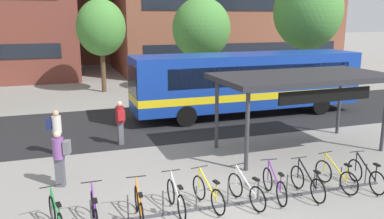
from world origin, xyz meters
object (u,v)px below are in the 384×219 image
parked_bicycle_purple_1 (95,212)px  street_tree_2 (201,29)px  commuter_grey_pack_2 (60,155)px  street_tree_1 (308,11)px  parked_bicycle_orange_2 (139,206)px  parked_bicycle_silver_3 (176,199)px  parked_bicycle_black_7 (307,183)px  commuter_red_pack_1 (120,120)px  city_bus (246,81)px  parked_bicycle_yellow_4 (208,194)px  street_tree_0 (101,28)px  parked_bicycle_yellow_8 (336,176)px  parked_bicycle_purple_6 (274,185)px  parked_bicycle_green_0 (56,217)px  transit_shelter (303,79)px  commuter_navy_pack_0 (56,129)px  parked_bicycle_white_5 (246,191)px  parked_bicycle_black_9 (366,176)px

parked_bicycle_purple_1 → street_tree_2: size_ratio=0.27×
commuter_grey_pack_2 → street_tree_1: (15.99, 11.21, 4.39)m
parked_bicycle_orange_2 → parked_bicycle_silver_3: bearing=-79.6°
parked_bicycle_black_7 → commuter_red_pack_1: 7.78m
city_bus → parked_bicycle_yellow_4: city_bus is taller
street_tree_0 → parked_bicycle_yellow_4: bearing=-87.4°
parked_bicycle_purple_1 → parked_bicycle_yellow_4: bearing=-88.8°
parked_bicycle_yellow_8 → street_tree_1: 16.94m
street_tree_2 → parked_bicycle_purple_1: bearing=-117.9°
parked_bicycle_purple_6 → commuter_grey_pack_2: 6.39m
parked_bicycle_yellow_8 → street_tree_2: 16.75m
parked_bicycle_green_0 → commuter_red_pack_1: bearing=-33.3°
parked_bicycle_purple_1 → transit_shelter: 9.05m
parked_bicycle_green_0 → parked_bicycle_purple_1: 0.89m
street_tree_1 → parked_bicycle_yellow_4: bearing=-131.4°
parked_bicycle_orange_2 → parked_bicycle_yellow_8: bearing=-85.8°
street_tree_2 → parked_bicycle_yellow_8: bearing=-95.3°
parked_bicycle_black_7 → street_tree_1: (9.28, 14.10, 5.03)m
street_tree_1 → street_tree_0: bearing=162.0°
parked_bicycle_yellow_4 → commuter_navy_pack_0: size_ratio=1.00×
parked_bicycle_orange_2 → transit_shelter: (6.93, 3.47, 2.38)m
parked_bicycle_white_5 → street_tree_2: street_tree_2 is taller
parked_bicycle_white_5 → street_tree_1: 18.64m
city_bus → parked_bicycle_orange_2: size_ratio=6.98×
parked_bicycle_purple_1 → parked_bicycle_white_5: size_ratio=1.01×
parked_bicycle_black_7 → parked_bicycle_yellow_8: bearing=-82.2°
street_tree_1 → street_tree_2: 7.14m
commuter_red_pack_1 → parked_bicycle_yellow_8: bearing=-141.7°
parked_bicycle_white_5 → parked_bicycle_yellow_4: bearing=70.7°
parked_bicycle_yellow_4 → street_tree_1: size_ratio=0.21×
commuter_red_pack_1 → street_tree_1: size_ratio=0.22×
parked_bicycle_yellow_4 → parked_bicycle_yellow_8: bearing=-100.8°
parked_bicycle_purple_6 → parked_bicycle_black_7: (0.99, -0.15, 0.00)m
parked_bicycle_black_7 → commuter_navy_pack_0: 9.10m
parked_bicycle_silver_3 → commuter_red_pack_1: 6.21m
parked_bicycle_black_9 → street_tree_2: bearing=1.6°
parked_bicycle_white_5 → parked_bicycle_orange_2: bearing=78.6°
parked_bicycle_yellow_4 → transit_shelter: size_ratio=0.25×
parked_bicycle_silver_3 → parked_bicycle_black_7: 3.88m
parked_bicycle_purple_6 → parked_bicycle_orange_2: bearing=97.8°
parked_bicycle_black_7 → transit_shelter: 4.77m
parked_bicycle_silver_3 → commuter_grey_pack_2: size_ratio=0.98×
street_tree_0 → street_tree_2: street_tree_2 is taller
parked_bicycle_green_0 → parked_bicycle_black_7: same height
parked_bicycle_white_5 → transit_shelter: 5.81m
commuter_grey_pack_2 → commuter_red_pack_1: bearing=-107.5°
commuter_grey_pack_2 → parked_bicycle_green_0: bearing=103.2°
city_bus → parked_bicycle_yellow_4: 10.74m
transit_shelter → street_tree_0: bearing=110.1°
parked_bicycle_black_9 → transit_shelter: bearing=2.7°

